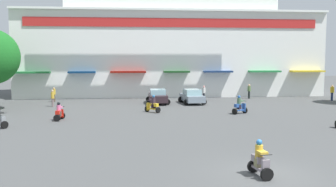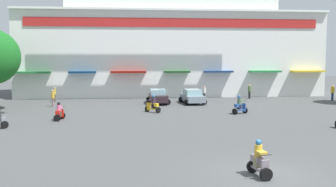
% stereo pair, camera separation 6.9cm
% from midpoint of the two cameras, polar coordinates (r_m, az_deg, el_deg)
% --- Properties ---
extents(ground_plane, '(128.00, 128.00, 0.00)m').
position_cam_midpoint_polar(ground_plane, '(29.26, 5.09, -4.19)').
color(ground_plane, '#4A4C4C').
extents(colonial_building, '(37.19, 14.92, 22.00)m').
position_cam_midpoint_polar(colonial_building, '(51.28, 0.16, 10.92)').
color(colonial_building, white).
rests_on(colonial_building, ground).
extents(parked_car_0, '(2.45, 4.25, 1.49)m').
position_cam_midpoint_polar(parked_car_0, '(40.33, -1.57, -0.42)').
color(parked_car_0, '#2D2025').
rests_on(parked_car_0, ground).
extents(parked_car_1, '(2.61, 4.19, 1.49)m').
position_cam_midpoint_polar(parked_car_1, '(40.36, 3.51, -0.43)').
color(parked_car_1, gray).
rests_on(parked_car_1, ground).
extents(scooter_rider_3, '(1.37, 1.39, 1.55)m').
position_cam_midpoint_polar(scooter_rider_3, '(34.01, -2.31, -1.74)').
color(scooter_rider_3, black).
rests_on(scooter_rider_3, ground).
extents(scooter_rider_5, '(1.48, 1.17, 1.60)m').
position_cam_midpoint_polar(scooter_rider_5, '(33.66, 10.43, -1.84)').
color(scooter_rider_5, black).
rests_on(scooter_rider_5, ground).
extents(scooter_rider_6, '(0.71, 1.43, 1.43)m').
position_cam_midpoint_polar(scooter_rider_6, '(31.03, -15.75, -2.73)').
color(scooter_rider_6, black).
rests_on(scooter_rider_6, ground).
extents(scooter_rider_8, '(0.70, 1.37, 1.53)m').
position_cam_midpoint_polar(scooter_rider_8, '(16.56, 13.23, -9.69)').
color(scooter_rider_8, black).
rests_on(scooter_rider_8, ground).
extents(pedestrian_0, '(0.47, 0.47, 1.67)m').
position_cam_midpoint_polar(pedestrian_0, '(45.95, 11.79, 0.44)').
color(pedestrian_0, black).
rests_on(pedestrian_0, ground).
extents(pedestrian_1, '(0.37, 0.37, 1.57)m').
position_cam_midpoint_polar(pedestrian_1, '(43.54, -16.43, -0.01)').
color(pedestrian_1, brown).
rests_on(pedestrian_1, ground).
extents(pedestrian_2, '(0.37, 0.37, 1.67)m').
position_cam_midpoint_polar(pedestrian_2, '(43.13, 5.24, 0.21)').
color(pedestrian_2, '#1E232D').
rests_on(pedestrian_2, ground).
extents(pedestrian_3, '(0.43, 0.43, 1.73)m').
position_cam_midpoint_polar(pedestrian_3, '(46.75, 22.93, 0.24)').
color(pedestrian_3, '#1F2B4F').
rests_on(pedestrian_3, ground).
extents(pedestrian_4, '(0.45, 0.45, 1.66)m').
position_cam_midpoint_polar(pedestrian_4, '(39.45, -16.65, -0.49)').
color(pedestrian_4, slate).
rests_on(pedestrian_4, ground).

